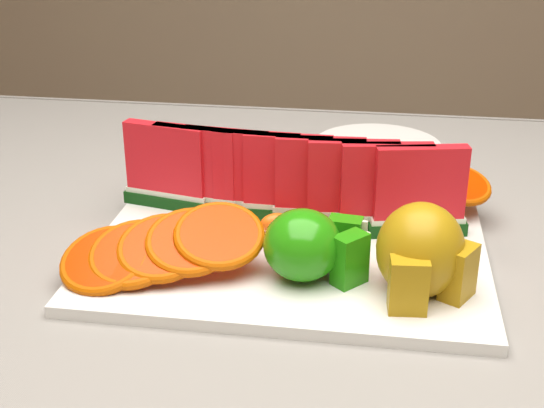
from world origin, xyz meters
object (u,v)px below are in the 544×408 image
at_px(side_plate, 377,147).
at_px(fork, 171,182).
at_px(platter, 289,251).
at_px(pear_cluster, 422,254).
at_px(apple_cluster, 310,246).

bearing_deg(side_plate, fork, -147.44).
relative_size(platter, pear_cluster, 3.75).
distance_m(apple_cluster, pear_cluster, 0.10).
distance_m(pear_cluster, side_plate, 0.41).
bearing_deg(fork, side_plate, 32.56).
xyz_separation_m(apple_cluster, side_plate, (0.06, 0.40, -0.04)).
height_order(side_plate, fork, side_plate).
distance_m(platter, pear_cluster, 0.15).
height_order(platter, fork, platter).
height_order(apple_cluster, fork, apple_cluster).
relative_size(pear_cluster, fork, 0.55).
xyz_separation_m(platter, apple_cluster, (0.03, -0.06, 0.04)).
height_order(pear_cluster, fork, pear_cluster).
relative_size(pear_cluster, side_plate, 0.52).
bearing_deg(apple_cluster, fork, 131.13).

